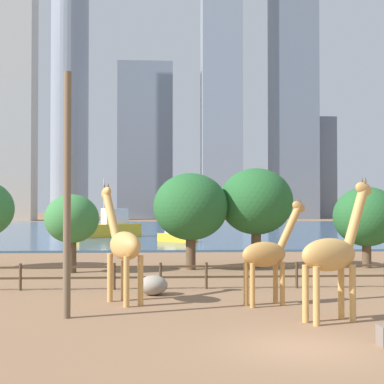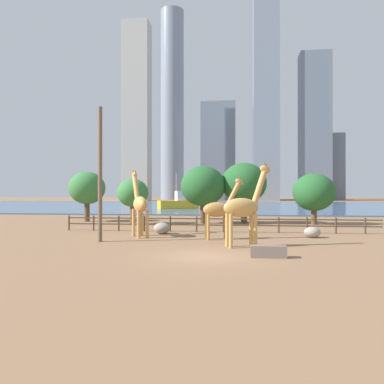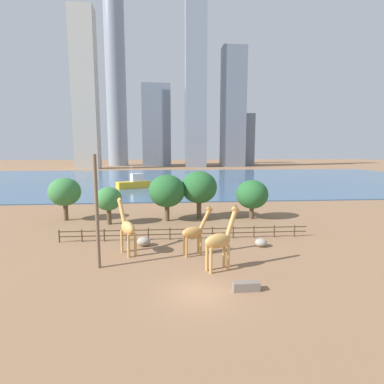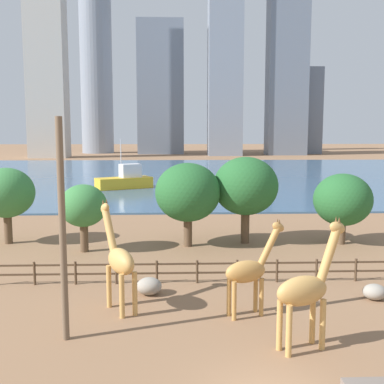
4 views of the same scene
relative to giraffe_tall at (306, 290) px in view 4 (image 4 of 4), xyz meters
The scene contains 21 objects.
ground_plane 76.38m from the giraffe_tall, 91.54° to the left, with size 400.00×400.00×0.00m, color #8C6647.
harbor_water 73.38m from the giraffe_tall, 91.60° to the left, with size 180.00×86.00×0.20m, color #3D6084.
giraffe_tall is the anchor object (origin of this frame).
giraffe_companion 3.88m from the giraffe_tall, 115.41° to the left, with size 3.05×1.50×4.45m.
giraffe_young 8.84m from the giraffe_tall, 150.00° to the left, with size 2.26×3.39×5.12m.
utility_pole 9.82m from the giraffe_tall, behind, with size 0.28×0.28×9.04m, color brown.
boulder_near_fence 7.59m from the giraffe_tall, 46.63° to the left, with size 1.18×1.06×0.80m, color gray.
boulder_by_pole 9.32m from the giraffe_tall, 134.52° to the left, with size 1.31×1.20×0.90m, color gray.
enclosure_fence 8.79m from the giraffe_tall, 105.54° to the left, with size 26.12×0.14×1.30m.
tree_left_large 18.82m from the giraffe_tall, 66.51° to the left, with size 4.33×4.33×5.31m.
tree_center_broad 17.93m from the giraffe_tall, 89.07° to the left, with size 4.86×4.86×6.54m.
tree_right_tall 25.44m from the giraffe_tall, 133.83° to the left, with size 4.16×4.16×5.73m.
tree_left_small 19.34m from the giraffe_tall, 126.14° to the left, with size 3.30×3.30×4.77m.
tree_right_small 17.50m from the giraffe_tall, 103.51° to the left, with size 4.76×4.76×6.15m.
boat_ferry 52.51m from the giraffe_tall, 103.27° to the left, with size 8.33×6.04×7.10m.
boat_sailboat 41.92m from the giraffe_tall, 95.71° to the left, with size 4.23×4.11×3.90m.
skyline_tower_needle 154.24m from the giraffe_tall, 77.28° to the left, with size 13.24×8.61×65.16m, color slate.
skyline_block_central 165.03m from the giraffe_tall, 74.94° to the left, with size 9.58×14.63×30.49m, color slate.
skyline_block_left 144.78m from the giraffe_tall, 108.10° to the left, with size 11.40×8.55×76.52m, color #B7B2A8.
skyline_block_right 158.57m from the giraffe_tall, 93.55° to the left, with size 16.27×9.97×46.57m, color slate.
skyline_tower_short 172.87m from the giraffe_tall, 101.53° to the left, with size 11.63×11.63×95.61m, color gray.
Camera 4 is at (-3.01, -14.03, 8.51)m, focal length 45.00 mm.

